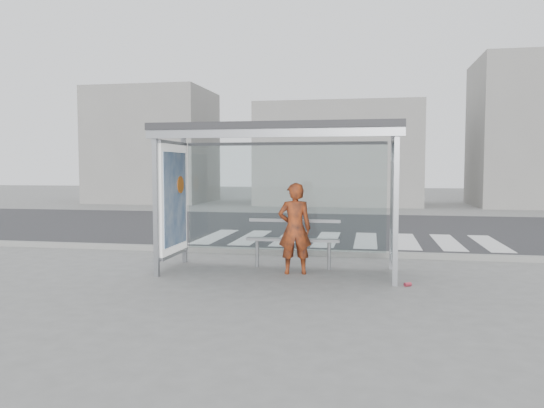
{
  "coord_description": "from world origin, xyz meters",
  "views": [
    {
      "loc": [
        1.61,
        -9.2,
        1.88
      ],
      "look_at": [
        -0.15,
        0.2,
        1.21
      ],
      "focal_mm": 35.0,
      "sensor_mm": 36.0,
      "label": 1
    }
  ],
  "objects": [
    {
      "name": "ground",
      "position": [
        0.0,
        0.0,
        0.0
      ],
      "size": [
        80.0,
        80.0,
        0.0
      ],
      "primitive_type": "plane",
      "color": "slate",
      "rests_on": "ground"
    },
    {
      "name": "road",
      "position": [
        0.0,
        7.0,
        0.0
      ],
      "size": [
        30.0,
        10.0,
        0.01
      ],
      "primitive_type": "cube",
      "color": "#28282B",
      "rests_on": "ground"
    },
    {
      "name": "curb",
      "position": [
        0.0,
        1.95,
        0.06
      ],
      "size": [
        30.0,
        0.18,
        0.12
      ],
      "primitive_type": "cube",
      "color": "gray",
      "rests_on": "ground"
    },
    {
      "name": "crosswalk",
      "position": [
        1.0,
        4.5,
        0.0
      ],
      "size": [
        7.55,
        3.0,
        0.0
      ],
      "color": "silver",
      "rests_on": "ground"
    },
    {
      "name": "bus_shelter",
      "position": [
        -0.37,
        0.06,
        1.98
      ],
      "size": [
        4.25,
        1.65,
        2.62
      ],
      "color": "gray",
      "rests_on": "ground"
    },
    {
      "name": "building_left",
      "position": [
        -10.0,
        18.0,
        3.0
      ],
      "size": [
        6.0,
        5.0,
        6.0
      ],
      "primitive_type": "cube",
      "color": "gray",
      "rests_on": "ground"
    },
    {
      "name": "building_center",
      "position": [
        0.0,
        18.0,
        2.5
      ],
      "size": [
        8.0,
        5.0,
        5.0
      ],
      "primitive_type": "cube",
      "color": "gray",
      "rests_on": "ground"
    },
    {
      "name": "building_right",
      "position": [
        9.0,
        18.0,
        3.5
      ],
      "size": [
        5.0,
        5.0,
        7.0
      ],
      "primitive_type": "cube",
      "color": "gray",
      "rests_on": "ground"
    },
    {
      "name": "person",
      "position": [
        0.3,
        -0.04,
        0.8
      ],
      "size": [
        0.66,
        0.5,
        1.61
      ],
      "primitive_type": "imported",
      "rotation": [
        0.0,
        0.0,
        3.36
      ],
      "color": "#CF5313",
      "rests_on": "ground"
    },
    {
      "name": "bench",
      "position": [
        0.19,
        0.5,
        0.53
      ],
      "size": [
        1.74,
        0.32,
        0.9
      ],
      "color": "gray",
      "rests_on": "ground"
    },
    {
      "name": "soda_can",
      "position": [
        2.2,
        -0.7,
        0.03
      ],
      "size": [
        0.13,
        0.12,
        0.06
      ],
      "primitive_type": "cylinder",
      "rotation": [
        0.0,
        1.57,
        0.63
      ],
      "color": "#DC4056",
      "rests_on": "ground"
    }
  ]
}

